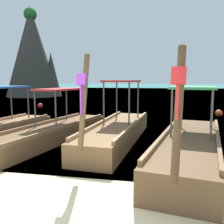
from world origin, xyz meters
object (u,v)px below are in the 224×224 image
Objects in this scene: longtail_boat_orange_ribbon at (49,133)px; mooring_buoy_far at (40,106)px; longtail_boat_violet_ribbon at (117,131)px; longtail_boat_red_ribbon at (190,147)px; karst_rock at (33,53)px; mooring_buoy_near at (219,113)px.

mooring_buoy_far is at bearing 118.32° from longtail_boat_orange_ribbon.
longtail_boat_red_ribbon is (2.17, -1.65, 0.01)m from longtail_boat_violet_ribbon.
longtail_boat_orange_ribbon is 24.91m from karst_rock.
karst_rock is at bearing 119.39° from mooring_buoy_far.
mooring_buoy_near is (6.92, 7.20, -0.12)m from longtail_boat_orange_ribbon.
mooring_buoy_near is at bearing 46.15° from longtail_boat_orange_ribbon.
longtail_boat_orange_ribbon is 9.99m from mooring_buoy_near.
karst_rock reaches higher than mooring_buoy_far.
longtail_boat_red_ribbon is 0.54× the size of karst_rock.
longtail_boat_red_ribbon is at bearing -47.84° from mooring_buoy_far.
mooring_buoy_near is at bearing 54.84° from longtail_boat_violet_ribbon.
mooring_buoy_far is (-4.94, 9.17, -0.13)m from longtail_boat_orange_ribbon.
longtail_boat_violet_ribbon is at bearing -50.38° from mooring_buoy_far.
longtail_boat_orange_ribbon is 4.53m from longtail_boat_red_ribbon.
mooring_buoy_far is at bearing 132.16° from longtail_boat_red_ribbon.
karst_rock is at bearing 125.75° from longtail_boat_red_ribbon.
mooring_buoy_far is at bearing 170.56° from mooring_buoy_near.
mooring_buoy_near reaches higher than mooring_buoy_far.
mooring_buoy_far is at bearing 129.62° from longtail_boat_violet_ribbon.
longtail_boat_orange_ribbon is 1.12× the size of longtail_boat_red_ribbon.
longtail_boat_violet_ribbon is 1.04× the size of longtail_boat_red_ribbon.
longtail_boat_violet_ribbon reaches higher than mooring_buoy_near.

